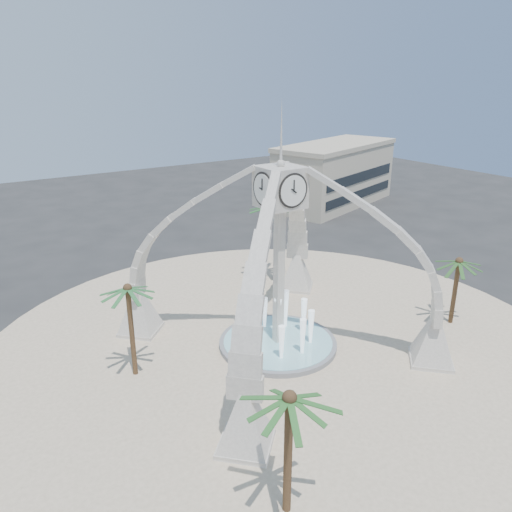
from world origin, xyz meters
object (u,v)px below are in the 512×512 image
palm_west (128,290)px  palm_south (289,400)px  palm_north (276,206)px  clock_tower (279,257)px  palm_east (459,262)px  fountain (278,342)px

palm_west → palm_south: (1.68, -13.38, -0.12)m
palm_north → palm_south: (-14.35, -20.98, -1.25)m
clock_tower → palm_east: clock_tower is taller
palm_north → palm_south: palm_north is taller
clock_tower → palm_west: size_ratio=2.78×
palm_south → fountain: bearing=55.8°
palm_west → palm_north: (16.03, 7.59, 1.13)m
clock_tower → fountain: (0.00, 0.00, -6.20)m
palm_north → palm_south: bearing=-124.4°
palm_north → palm_south: 25.45m
clock_tower → palm_west: 9.61m
clock_tower → palm_east: size_ratio=3.20×
palm_west → palm_south: size_ratio=1.01×
fountain → palm_north: bearing=55.4°
clock_tower → palm_south: size_ratio=2.80×
palm_south → palm_west: bearing=97.2°
palm_east → palm_west: 23.04m
palm_west → palm_south: palm_west is taller
palm_east → palm_south: (-20.44, -6.96, 0.73)m
fountain → palm_west: (-9.35, 2.07, 5.44)m
clock_tower → palm_north: clock_tower is taller
palm_east → palm_south: palm_south is taller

